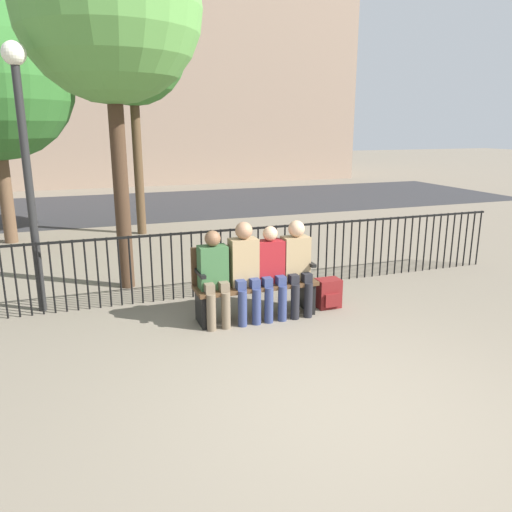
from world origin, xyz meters
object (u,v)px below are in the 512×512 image
(seated_person_1, at_px, (245,267))
(seated_person_3, at_px, (297,263))
(lamp_post, at_px, (23,137))
(seated_person_0, at_px, (214,273))
(seated_person_2, at_px, (271,268))
(backpack, at_px, (328,293))
(tree_0, at_px, (109,9))
(park_bench, at_px, (254,278))
(tree_1, at_px, (131,50))

(seated_person_1, height_order, seated_person_3, seated_person_1)
(lamp_post, bearing_deg, seated_person_0, -31.45)
(seated_person_1, relative_size, seated_person_2, 1.06)
(seated_person_0, xyz_separation_m, seated_person_2, (0.73, 0.00, 0.00))
(backpack, xyz_separation_m, tree_0, (-2.43, 1.82, 3.65))
(seated_person_2, xyz_separation_m, lamp_post, (-2.73, 1.23, 1.57))
(park_bench, relative_size, seated_person_0, 1.33)
(seated_person_2, height_order, tree_1, tree_1)
(seated_person_0, relative_size, tree_0, 0.23)
(park_bench, height_order, backpack, park_bench)
(tree_1, relative_size, lamp_post, 1.52)
(seated_person_2, bearing_deg, tree_0, 130.05)
(seated_person_1, xyz_separation_m, tree_0, (-1.24, 1.88, 3.15))
(park_bench, distance_m, seated_person_2, 0.27)
(backpack, height_order, tree_1, tree_1)
(seated_person_3, bearing_deg, backpack, 6.57)
(seated_person_0, xyz_separation_m, tree_0, (-0.85, 1.88, 3.19))
(seated_person_0, distance_m, tree_0, 3.80)
(lamp_post, bearing_deg, park_bench, -23.24)
(tree_0, relative_size, tree_1, 1.01)
(park_bench, relative_size, lamp_post, 0.47)
(seated_person_0, distance_m, seated_person_3, 1.08)
(seated_person_2, bearing_deg, seated_person_3, 0.43)
(seated_person_3, distance_m, backpack, 0.70)
(seated_person_0, distance_m, tree_1, 6.53)
(seated_person_1, height_order, backpack, seated_person_1)
(seated_person_0, distance_m, seated_person_1, 0.39)
(park_bench, distance_m, backpack, 1.07)
(backpack, bearing_deg, park_bench, 176.16)
(seated_person_3, bearing_deg, seated_person_1, 179.88)
(seated_person_0, bearing_deg, park_bench, 13.20)
(park_bench, xyz_separation_m, seated_person_1, (-0.16, -0.12, 0.21))
(tree_0, bearing_deg, seated_person_0, -65.61)
(park_bench, distance_m, seated_person_3, 0.58)
(seated_person_2, xyz_separation_m, backpack, (0.85, 0.06, -0.46))
(seated_person_3, relative_size, lamp_post, 0.37)
(seated_person_0, distance_m, lamp_post, 2.83)
(tree_0, xyz_separation_m, lamp_post, (-1.15, -0.65, -1.62))
(seated_person_2, relative_size, tree_0, 0.23)
(seated_person_3, height_order, backpack, seated_person_3)
(park_bench, bearing_deg, seated_person_2, -36.04)
(seated_person_3, xyz_separation_m, tree_1, (-1.22, 5.68, 3.19))
(seated_person_0, bearing_deg, seated_person_1, 0.65)
(seated_person_3, relative_size, backpack, 3.13)
(park_bench, bearing_deg, seated_person_1, -142.59)
(seated_person_2, height_order, seated_person_3, seated_person_3)
(backpack, bearing_deg, lamp_post, 161.96)
(tree_0, bearing_deg, seated_person_2, -49.95)
(seated_person_1, xyz_separation_m, lamp_post, (-2.39, 1.22, 1.52))
(park_bench, distance_m, lamp_post, 3.28)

